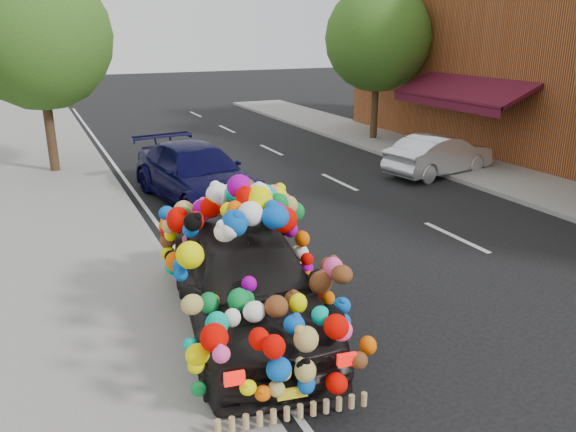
{
  "coord_description": "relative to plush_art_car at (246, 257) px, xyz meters",
  "views": [
    {
      "loc": [
        -4.35,
        -8.67,
        4.22
      ],
      "look_at": [
        -0.37,
        -0.05,
        1.05
      ],
      "focal_mm": 35.0,
      "sensor_mm": 36.0,
      "label": 1
    }
  ],
  "objects": [
    {
      "name": "ground",
      "position": [
        1.8,
        1.73,
        -1.14
      ],
      "size": [
        100.0,
        100.0,
        0.0
      ],
      "primitive_type": "plane",
      "color": "black",
      "rests_on": "ground"
    },
    {
      "name": "sidewalk",
      "position": [
        -2.5,
        1.73,
        -1.08
      ],
      "size": [
        4.0,
        60.0,
        0.12
      ],
      "primitive_type": "cube",
      "color": "gray",
      "rests_on": "ground"
    },
    {
      "name": "kerb",
      "position": [
        -0.55,
        1.73,
        -1.07
      ],
      "size": [
        0.15,
        60.0,
        0.13
      ],
      "primitive_type": "cube",
      "color": "gray",
      "rests_on": "ground"
    },
    {
      "name": "footpath_far",
      "position": [
        10.0,
        4.73,
        -1.08
      ],
      "size": [
        3.0,
        40.0,
        0.12
      ],
      "primitive_type": "cube",
      "color": "gray",
      "rests_on": "ground"
    },
    {
      "name": "lane_markings",
      "position": [
        5.4,
        1.73,
        -1.13
      ],
      "size": [
        6.0,
        50.0,
        0.01
      ],
      "primitive_type": null,
      "color": "silver",
      "rests_on": "ground"
    },
    {
      "name": "tree_near_sidewalk",
      "position": [
        -2.0,
        11.23,
        2.89
      ],
      "size": [
        4.2,
        4.2,
        6.13
      ],
      "color": "#332114",
      "rests_on": "ground"
    },
    {
      "name": "tree_far_b",
      "position": [
        9.8,
        11.73,
        2.76
      ],
      "size": [
        4.0,
        4.0,
        5.9
      ],
      "color": "#332114",
      "rests_on": "ground"
    },
    {
      "name": "plush_art_car",
      "position": [
        0.0,
        0.0,
        0.0
      ],
      "size": [
        2.89,
        5.06,
        2.21
      ],
      "rotation": [
        0.0,
        0.0,
        -0.15
      ],
      "color": "black",
      "rests_on": "ground"
    },
    {
      "name": "navy_sedan",
      "position": [
        1.16,
        6.64,
        -0.42
      ],
      "size": [
        2.71,
        5.18,
        1.43
      ],
      "primitive_type": "imported",
      "rotation": [
        0.0,
        0.0,
        0.15
      ],
      "color": "#070531",
      "rests_on": "ground"
    },
    {
      "name": "silver_hatchback",
      "position": [
        8.61,
        6.27,
        -0.53
      ],
      "size": [
        3.86,
        1.97,
        1.21
      ],
      "primitive_type": "imported",
      "rotation": [
        0.0,
        0.0,
        1.76
      ],
      "color": "silver",
      "rests_on": "ground"
    }
  ]
}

